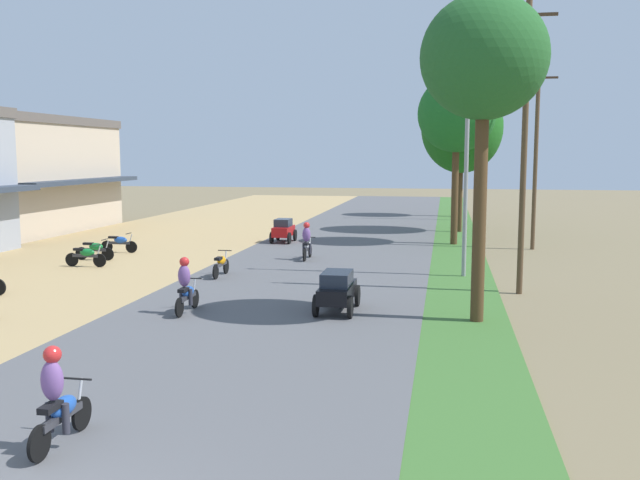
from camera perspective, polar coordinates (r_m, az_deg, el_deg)
The scene contains 18 objects.
shophouse_mid at distance 45.96m, azimuth -22.85°, elevation 4.97°, with size 7.67×12.09×6.90m.
parked_motorbike_third at distance 30.23m, azimuth -18.61°, elevation -1.17°, with size 1.80×0.54×0.94m.
parked_motorbike_fourth at distance 32.01m, azimuth -17.94°, elevation -0.70°, with size 1.80×0.54×0.94m.
parked_motorbike_fifth at distance 34.12m, azimuth -16.10°, elevation -0.18°, with size 1.80×0.54×0.94m.
median_tree_nearest at distance 19.61m, azimuth 13.28°, elevation 14.15°, with size 3.40×3.40×8.86m.
median_tree_second at distance 36.39m, azimuth 11.13°, elevation 10.05°, with size 3.93×3.93×8.60m.
median_tree_third at distance 42.37m, azimuth 11.55°, elevation 9.01°, with size 4.77×4.77×8.86m.
median_tree_fourth at distance 52.95m, azimuth 11.05°, elevation 9.24°, with size 3.63×3.63×9.18m.
streetlamp_near at distance 26.71m, azimuth 11.93°, elevation 7.39°, with size 3.16×0.20×8.49m.
streetlamp_mid at distance 49.92m, azimuth 11.17°, elevation 6.82°, with size 3.16×0.20×7.90m.
utility_pole_near at distance 35.69m, azimuth 17.25°, elevation 6.61°, with size 1.80×0.20×8.83m.
utility_pole_far at distance 24.03m, azimuth 16.39°, elevation 7.54°, with size 1.80×0.20×9.62m.
car_sedan_black at distance 20.45m, azimuth 1.42°, elevation -4.04°, with size 1.10×2.26×1.19m.
car_hatchback_red at distance 36.60m, azimuth -3.02°, elevation 0.86°, with size 1.04×2.00×1.23m.
motorbike_foreground_rider at distance 11.92m, azimuth -20.66°, elevation -12.09°, with size 0.54×1.80×1.66m.
motorbike_ahead_second at distance 20.58m, azimuth -10.91°, elevation -3.77°, with size 0.54×1.80×1.66m.
motorbike_ahead_third at distance 26.59m, azimuth -8.10°, elevation -1.90°, with size 0.54×1.80×0.94m.
motorbike_ahead_fourth at distance 30.48m, azimuth -1.07°, elevation -0.16°, with size 0.54×1.80×1.66m.
Camera 1 is at (5.07, -6.84, 4.66)m, focal length 39.08 mm.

